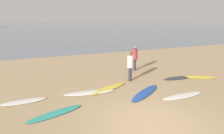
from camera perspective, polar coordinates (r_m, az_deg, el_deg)
ground_plane at (r=15.96m, az=-7.78°, el=1.25°), size 120.00×120.00×0.20m
ocean_water at (r=68.34m, az=-18.43°, el=11.55°), size 140.00×100.00×0.01m
surfboard_0 at (r=9.46m, az=-25.24°, el=-9.47°), size 1.94×0.59×0.07m
surfboard_1 at (r=7.96m, az=-16.89°, el=-13.37°), size 2.31×1.15×0.07m
surfboard_2 at (r=9.54m, az=-6.87°, el=-7.74°), size 2.60×0.85×0.08m
surfboard_3 at (r=10.01m, az=-1.13°, el=-6.47°), size 2.48×1.48×0.09m
surfboard_4 at (r=9.61m, az=10.09°, el=-7.70°), size 2.48×1.91×0.08m
surfboard_5 at (r=9.76m, az=20.65°, el=-8.21°), size 2.35×0.57×0.06m
surfboard_6 at (r=12.36m, az=19.68°, el=-3.11°), size 2.14×0.61×0.07m
surfboard_7 at (r=12.95m, az=24.66°, el=-2.79°), size 2.25×1.47×0.08m
person_0 at (r=10.98m, az=5.60°, el=1.02°), size 0.36×0.36×1.79m
person_1 at (r=13.17m, az=6.96°, el=3.33°), size 0.36×0.36×1.76m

